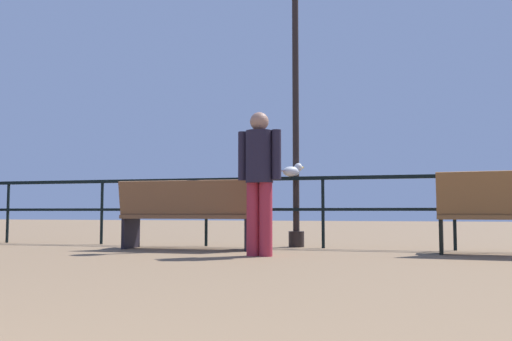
# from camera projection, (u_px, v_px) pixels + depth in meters

# --- Properties ---
(pier_railing) EXTENTS (20.48, 0.05, 0.99)m
(pier_railing) POSITION_uv_depth(u_px,v_px,m) (323.00, 195.00, 7.59)
(pier_railing) COLOR black
(pier_railing) RESTS_ON ground_plane
(bench_near_left) EXTENTS (1.78, 0.71, 0.90)m
(bench_near_left) POSITION_uv_depth(u_px,v_px,m) (187.00, 212.00, 7.25)
(bench_near_left) COLOR brown
(bench_near_left) RESTS_ON ground_plane
(bench_near_right) EXTENTS (1.44, 0.73, 0.96)m
(bench_near_right) POSITION_uv_depth(u_px,v_px,m) (502.00, 211.00, 6.26)
(bench_near_right) COLOR brown
(bench_near_right) RESTS_ON ground_plane
(lamppost_center) EXTENTS (0.32, 0.32, 4.40)m
(lamppost_center) POSITION_uv_depth(u_px,v_px,m) (295.00, 56.00, 7.99)
(lamppost_center) COLOR black
(lamppost_center) RESTS_ON ground_plane
(person_by_bench) EXTENTS (0.52, 0.31, 1.63)m
(person_by_bench) POSITION_uv_depth(u_px,v_px,m) (259.00, 173.00, 6.26)
(person_by_bench) COLOR #A32637
(person_by_bench) RESTS_ON ground_plane
(seagull_on_rail) EXTENTS (0.33, 0.33, 0.19)m
(seagull_on_rail) POSITION_uv_depth(u_px,v_px,m) (293.00, 171.00, 7.74)
(seagull_on_rail) COLOR silver
(seagull_on_rail) RESTS_ON pier_railing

